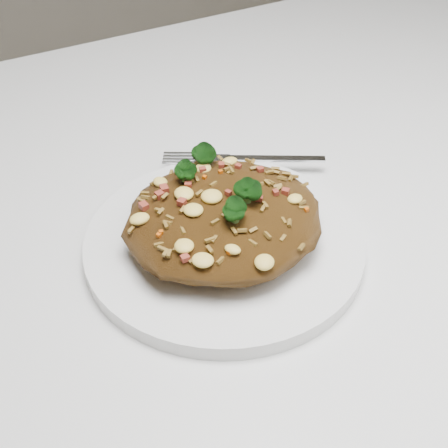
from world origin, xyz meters
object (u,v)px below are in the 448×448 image
at_px(fork, 252,159).
at_px(plate, 224,243).
at_px(fried_rice, 224,210).
at_px(dining_table, 212,272).

bearing_deg(fork, plate, -102.50).
xyz_separation_m(plate, fork, (0.08, 0.09, 0.01)).
bearing_deg(plate, fried_rice, 80.14).
bearing_deg(fried_rice, dining_table, 72.10).
xyz_separation_m(dining_table, fork, (0.06, 0.03, 0.11)).
height_order(fried_rice, fork, fried_rice).
distance_m(dining_table, fork, 0.13).
xyz_separation_m(plate, fried_rice, (0.00, 0.00, 0.04)).
bearing_deg(plate, dining_table, 72.21).
bearing_deg(dining_table, fried_rice, -107.90).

